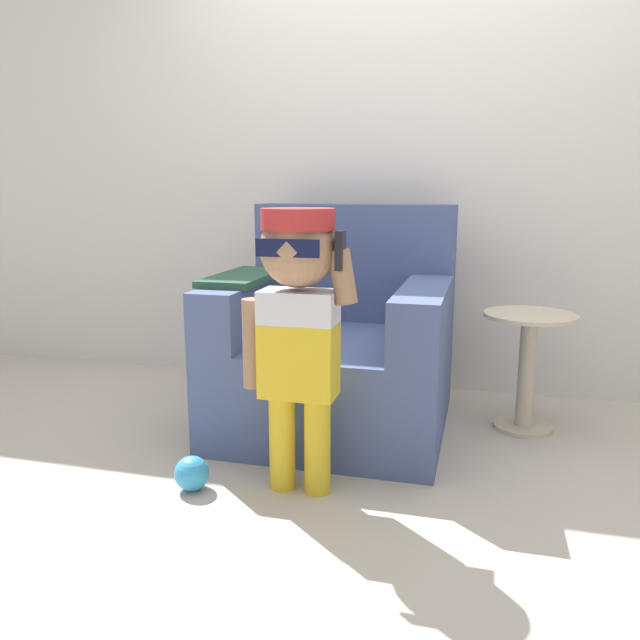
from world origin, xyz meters
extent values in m
plane|color=#BCB29E|center=(0.00, 0.00, 0.00)|extent=(10.00, 10.00, 0.00)
cube|color=silver|center=(0.00, 0.85, 1.30)|extent=(10.00, 0.05, 2.60)
cube|color=#475684|center=(-0.22, 0.13, 0.22)|extent=(0.99, 1.02, 0.43)
cube|color=#475684|center=(-0.22, 0.53, 0.72)|extent=(0.99, 0.21, 0.58)
cube|color=#475684|center=(-0.62, 0.02, 0.56)|extent=(0.20, 0.80, 0.25)
cube|color=#475684|center=(0.18, 0.02, 0.56)|extent=(0.20, 0.80, 0.25)
cube|color=#284C38|center=(-0.62, 0.02, 0.70)|extent=(0.24, 0.56, 0.03)
cylinder|color=gold|center=(-0.26, -0.53, 0.18)|extent=(0.10, 0.10, 0.36)
cylinder|color=gold|center=(-0.13, -0.53, 0.18)|extent=(0.10, 0.10, 0.36)
cube|color=gold|center=(-0.20, -0.53, 0.50)|extent=(0.27, 0.15, 0.27)
cube|color=silver|center=(-0.20, -0.53, 0.69)|extent=(0.27, 0.15, 0.11)
sphere|color=#997051|center=(-0.20, -0.53, 0.89)|extent=(0.27, 0.27, 0.27)
cylinder|color=#B22828|center=(-0.20, -0.53, 0.99)|extent=(0.25, 0.25, 0.07)
cube|color=#B22828|center=(-0.20, -0.41, 0.96)|extent=(0.15, 0.12, 0.01)
cube|color=#0F1433|center=(-0.20, -0.65, 0.90)|extent=(0.21, 0.01, 0.06)
cylinder|color=#997051|center=(-0.37, -0.53, 0.54)|extent=(0.08, 0.08, 0.32)
cylinder|color=#997051|center=(-0.04, -0.53, 0.80)|extent=(0.11, 0.08, 0.19)
cube|color=black|center=(-0.04, -0.55, 0.89)|extent=(0.02, 0.07, 0.13)
cylinder|color=beige|center=(0.63, 0.31, 0.01)|extent=(0.27, 0.27, 0.02)
cylinder|color=beige|center=(0.63, 0.31, 0.26)|extent=(0.07, 0.07, 0.53)
cylinder|color=beige|center=(0.63, 0.31, 0.54)|extent=(0.41, 0.41, 0.02)
sphere|color=#3399D1|center=(-0.58, -0.64, 0.06)|extent=(0.13, 0.13, 0.13)
camera|label=1|loc=(0.42, -2.57, 1.08)|focal=35.00mm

